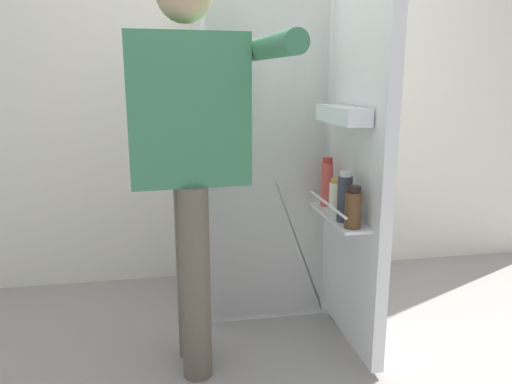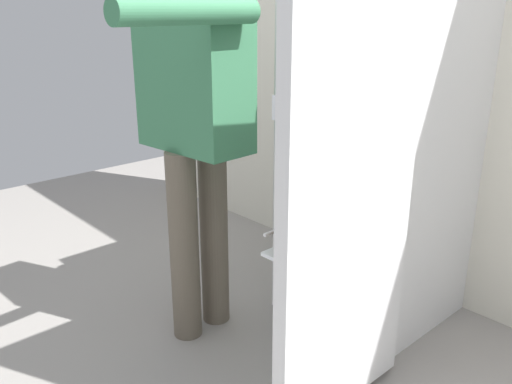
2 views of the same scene
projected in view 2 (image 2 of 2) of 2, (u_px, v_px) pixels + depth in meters
The scene contains 4 objects.
ground_plane at pixel (281, 357), 2.14m from camera, with size 5.88×5.88×0.00m, color gray.
kitchen_wall at pixel (437, 28), 2.34m from camera, with size 4.40×0.10×2.49m, color silver.
refrigerator at pixel (377, 138), 2.18m from camera, with size 0.67×1.24×1.64m.
person at pixel (196, 106), 2.03m from camera, with size 0.58×0.75×1.61m.
Camera 2 is at (1.27, -1.29, 1.32)m, focal length 37.33 mm.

